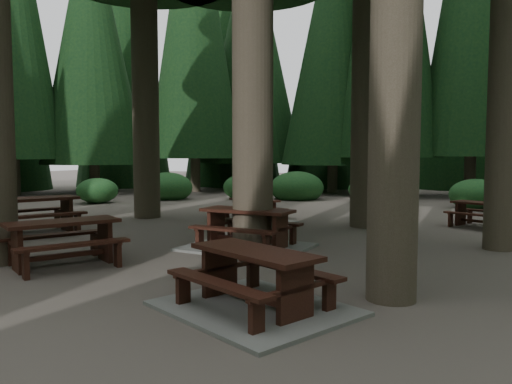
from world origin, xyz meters
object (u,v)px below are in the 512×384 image
at_px(picnic_table_b, 33,210).
at_px(picnic_table_c, 254,215).
at_px(picnic_table_d, 483,211).
at_px(picnic_table_a, 247,235).
at_px(picnic_table_f, 254,290).
at_px(picnic_table_e, 63,236).

xyz_separation_m(picnic_table_b, picnic_table_c, (4.12, 4.05, -0.38)).
bearing_deg(picnic_table_d, picnic_table_a, -104.15).
bearing_deg(picnic_table_a, picnic_table_c, 115.84).
xyz_separation_m(picnic_table_d, picnic_table_f, (-2.77, -8.86, -0.19)).
distance_m(picnic_table_a, picnic_table_f, 4.11).
bearing_deg(picnic_table_f, picnic_table_e, -167.90).
bearing_deg(picnic_table_e, picnic_table_a, -9.01).
xyz_separation_m(picnic_table_a, picnic_table_c, (-1.44, 3.68, -0.07)).
height_order(picnic_table_a, picnic_table_e, picnic_table_a).
bearing_deg(picnic_table_d, picnic_table_f, -80.09).
height_order(picnic_table_c, picnic_table_f, picnic_table_f).
height_order(picnic_table_a, picnic_table_b, picnic_table_b).
xyz_separation_m(picnic_table_a, picnic_table_b, (-5.56, -0.37, 0.31)).
relative_size(picnic_table_a, picnic_table_c, 1.04).
xyz_separation_m(picnic_table_b, picnic_table_d, (10.11, 5.52, -0.15)).
relative_size(picnic_table_c, picnic_table_d, 1.27).
xyz_separation_m(picnic_table_c, picnic_table_e, (-0.82, -6.44, 0.32)).
bearing_deg(picnic_table_a, picnic_table_d, 53.09).
xyz_separation_m(picnic_table_a, picnic_table_d, (4.54, 5.15, 0.16)).
height_order(picnic_table_d, picnic_table_e, picnic_table_e).
bearing_deg(picnic_table_c, picnic_table_e, -72.42).
bearing_deg(picnic_table_f, picnic_table_c, 138.85).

